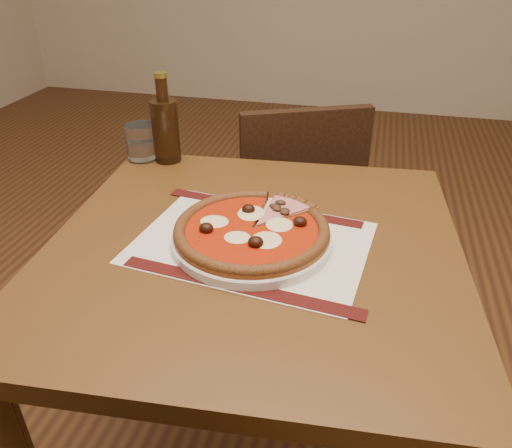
{
  "coord_description": "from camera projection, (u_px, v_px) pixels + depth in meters",
  "views": [
    {
      "loc": [
        0.5,
        -1.07,
        1.28
      ],
      "look_at": [
        0.3,
        -0.25,
        0.78
      ],
      "focal_mm": 35.0,
      "sensor_mm": 36.0,
      "label": 1
    }
  ],
  "objects": [
    {
      "name": "placemat",
      "position": [
        252.0,
        243.0,
        0.97
      ],
      "size": [
        0.47,
        0.36,
        0.0
      ],
      "primitive_type": "cube",
      "rotation": [
        0.0,
        0.0,
        -0.11
      ],
      "color": "beige",
      "rests_on": "table"
    },
    {
      "name": "table",
      "position": [
        254.0,
        283.0,
        1.03
      ],
      "size": [
        0.86,
        0.86,
        0.75
      ],
      "rotation": [
        0.0,
        0.0,
        0.08
      ],
      "color": "brown",
      "rests_on": "ground"
    },
    {
      "name": "water_glass",
      "position": [
        141.0,
        142.0,
        1.31
      ],
      "size": [
        0.1,
        0.1,
        0.09
      ],
      "primitive_type": "cylinder",
      "rotation": [
        0.0,
        0.0,
        0.32
      ],
      "color": "white",
      "rests_on": "table"
    },
    {
      "name": "ham_slice",
      "position": [
        289.0,
        213.0,
        1.02
      ],
      "size": [
        0.11,
        0.15,
        0.02
      ],
      "rotation": [
        0.0,
        0.0,
        1.15
      ],
      "color": "#AA5B29",
      "rests_on": "plate"
    },
    {
      "name": "pizza",
      "position": [
        252.0,
        230.0,
        0.96
      ],
      "size": [
        0.3,
        0.3,
        0.04
      ],
      "color": "#AA5B29",
      "rests_on": "plate"
    },
    {
      "name": "plate",
      "position": [
        252.0,
        238.0,
        0.97
      ],
      "size": [
        0.31,
        0.31,
        0.02
      ],
      "primitive_type": "cylinder",
      "color": "white",
      "rests_on": "placemat"
    },
    {
      "name": "chair_far",
      "position": [
        294.0,
        203.0,
        1.69
      ],
      "size": [
        0.52,
        0.52,
        0.83
      ],
      "rotation": [
        0.0,
        0.0,
        3.57
      ],
      "color": "black",
      "rests_on": "ground"
    },
    {
      "name": "bottle",
      "position": [
        165.0,
        128.0,
        1.28
      ],
      "size": [
        0.07,
        0.07,
        0.23
      ],
      "color": "#361F0D",
      "rests_on": "table"
    }
  ]
}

